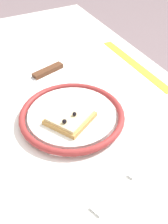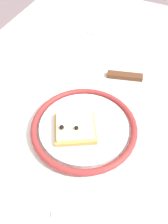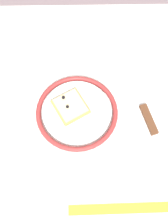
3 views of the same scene
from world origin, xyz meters
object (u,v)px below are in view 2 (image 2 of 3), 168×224
at_px(pizza_slice_near, 75,128).
at_px(fork, 55,214).
at_px(dining_table, 69,146).
at_px(knife, 112,75).
at_px(napkin, 100,22).
at_px(plate, 84,128).

xyz_separation_m(pizza_slice_near, fork, (-0.16, -0.04, -0.02)).
bearing_deg(fork, pizza_slice_near, 14.76).
bearing_deg(pizza_slice_near, dining_table, 54.15).
distance_m(pizza_slice_near, knife, 0.21).
height_order(pizza_slice_near, fork, pizza_slice_near).
distance_m(dining_table, napkin, 0.43).
height_order(dining_table, pizza_slice_near, pizza_slice_near).
relative_size(dining_table, fork, 6.11).
xyz_separation_m(dining_table, fork, (-0.19, -0.08, 0.10)).
distance_m(fork, napkin, 0.62).
bearing_deg(fork, dining_table, 22.18).
relative_size(pizza_slice_near, fork, 0.58).
height_order(plate, pizza_slice_near, pizza_slice_near).
bearing_deg(pizza_slice_near, knife, -0.81).
xyz_separation_m(plate, knife, (0.19, 0.01, -0.01)).
relative_size(plate, pizza_slice_near, 2.00).
relative_size(pizza_slice_near, napkin, 0.78).
distance_m(plate, napkin, 0.43).
height_order(plate, napkin, plate).
xyz_separation_m(pizza_slice_near, knife, (0.20, -0.00, -0.02)).
xyz_separation_m(plate, fork, (-0.18, -0.03, -0.01)).
height_order(pizza_slice_near, napkin, pizza_slice_near).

